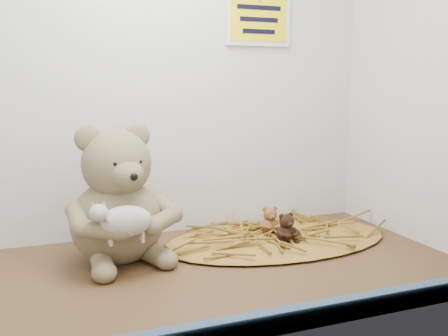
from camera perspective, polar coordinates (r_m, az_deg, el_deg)
name	(u,v)px	position (r cm, az deg, el deg)	size (l,w,h in cm)	color
alcove_shell	(167,52)	(106.44, -6.50, 13.09)	(120.40, 60.20, 90.40)	#432E17
front_rail	(236,329)	(79.26, 1.37, -17.90)	(119.28, 2.20, 3.60)	#31445E
straw_bed	(277,239)	(125.41, 6.13, -8.03)	(58.01, 33.68, 1.12)	olive
main_teddy	(116,194)	(110.28, -12.20, -2.87)	(24.22, 25.57, 30.04)	#847851
toy_lamb	(126,221)	(100.76, -11.17, -6.01)	(13.62, 8.31, 8.80)	beige
mini_teddy_tan	(270,219)	(127.42, 5.27, -5.82)	(5.65, 5.96, 7.01)	brown
mini_teddy_brown	(286,226)	(121.09, 7.11, -6.64)	(5.77, 6.09, 7.15)	black
wall_sign	(258,20)	(136.69, 3.92, 16.54)	(16.00, 1.20, 11.00)	yellow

